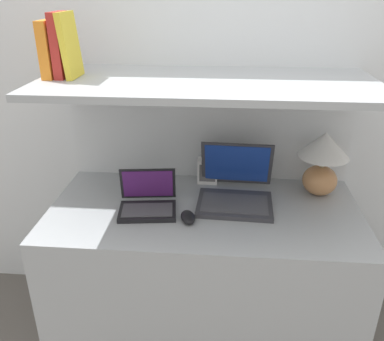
# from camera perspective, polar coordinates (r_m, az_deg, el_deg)

# --- Properties ---
(wall_back) EXTENTS (6.00, 0.05, 2.40)m
(wall_back) POSITION_cam_1_polar(r_m,az_deg,el_deg) (2.02, 2.58, 11.61)
(wall_back) COLOR silver
(wall_back) RESTS_ON ground_plane
(desk) EXTENTS (1.38, 0.68, 0.75)m
(desk) POSITION_cam_1_polar(r_m,az_deg,el_deg) (2.02, 1.60, -14.60)
(desk) COLOR #999EA3
(desk) RESTS_ON ground_plane
(back_riser) EXTENTS (1.38, 0.04, 1.28)m
(back_riser) POSITION_cam_1_polar(r_m,az_deg,el_deg) (2.18, 2.25, -3.20)
(back_riser) COLOR silver
(back_riser) RESTS_ON ground_plane
(shelf) EXTENTS (1.38, 0.61, 0.03)m
(shelf) POSITION_cam_1_polar(r_m,az_deg,el_deg) (1.68, 2.13, 12.14)
(shelf) COLOR #999EA3
(shelf) RESTS_ON back_riser
(table_lamp) EXTENTS (0.23, 0.23, 0.31)m
(table_lamp) POSITION_cam_1_polar(r_m,az_deg,el_deg) (1.95, 17.89, 1.69)
(table_lamp) COLOR #B27A4C
(table_lamp) RESTS_ON desk
(laptop_large) EXTENTS (0.35, 0.35, 0.25)m
(laptop_large) POSITION_cam_1_polar(r_m,az_deg,el_deg) (1.86, 6.10, -2.78)
(laptop_large) COLOR #333338
(laptop_large) RESTS_ON desk
(laptop_small) EXTENTS (0.27, 0.23, 0.17)m
(laptop_small) POSITION_cam_1_polar(r_m,az_deg,el_deg) (1.79, -6.24, -4.43)
(laptop_small) COLOR black
(laptop_small) RESTS_ON desk
(computer_mouse) EXTENTS (0.09, 0.12, 0.04)m
(computer_mouse) POSITION_cam_1_polar(r_m,az_deg,el_deg) (1.71, -0.57, -6.57)
(computer_mouse) COLOR black
(computer_mouse) RESTS_ON desk
(router_box) EXTENTS (0.10, 0.06, 0.13)m
(router_box) POSITION_cam_1_polar(r_m,az_deg,el_deg) (2.02, 2.22, -0.03)
(router_box) COLOR white
(router_box) RESTS_ON desk
(book_orange) EXTENTS (0.04, 0.15, 0.22)m
(book_orange) POSITION_cam_1_polar(r_m,az_deg,el_deg) (1.81, -19.32, 15.78)
(book_orange) COLOR orange
(book_orange) RESTS_ON shelf
(book_red) EXTENTS (0.04, 0.13, 0.25)m
(book_red) POSITION_cam_1_polar(r_m,az_deg,el_deg) (1.79, -17.96, 16.36)
(book_red) COLOR #A82823
(book_red) RESTS_ON shelf
(book_yellow) EXTENTS (0.05, 0.15, 0.26)m
(book_yellow) POSITION_cam_1_polar(r_m,az_deg,el_deg) (1.77, -16.78, 16.46)
(book_yellow) COLOR gold
(book_yellow) RESTS_ON shelf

